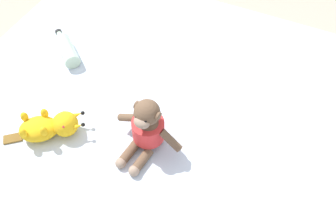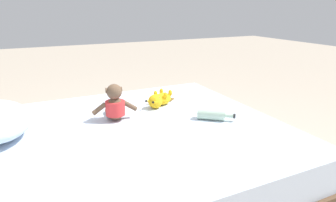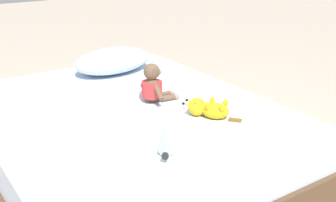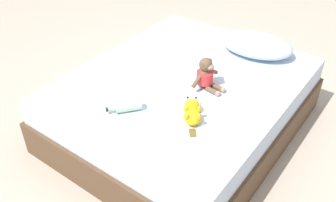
{
  "view_description": "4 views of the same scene",
  "coord_description": "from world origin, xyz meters",
  "px_view_note": "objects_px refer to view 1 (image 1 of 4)",
  "views": [
    {
      "loc": [
        0.84,
        0.39,
        1.71
      ],
      "look_at": [
        0.0,
        0.0,
        0.53
      ],
      "focal_mm": 39.47,
      "sensor_mm": 36.0,
      "label": 1
    },
    {
      "loc": [
        -1.51,
        0.43,
        1.17
      ],
      "look_at": [
        0.14,
        -0.35,
        0.57
      ],
      "focal_mm": 30.95,
      "sensor_mm": 36.0,
      "label": 2
    },
    {
      "loc": [
        -1.06,
        -2.02,
        1.4
      ],
      "look_at": [
        0.09,
        -0.29,
        0.6
      ],
      "focal_mm": 45.71,
      "sensor_mm": 36.0,
      "label": 3
    },
    {
      "loc": [
        1.31,
        -1.99,
        2.02
      ],
      "look_at": [
        0.11,
        -0.36,
        0.53
      ],
      "focal_mm": 40.05,
      "sensor_mm": 36.0,
      "label": 4
    }
  ],
  "objects_px": {
    "plush_monkey": "(147,129)",
    "bed": "(168,140)",
    "glass_bottle": "(67,50)",
    "plush_yellow_creature": "(50,127)"
  },
  "relations": [
    {
      "from": "plush_monkey",
      "to": "glass_bottle",
      "type": "relative_size",
      "value": 1.33
    },
    {
      "from": "bed",
      "to": "plush_yellow_creature",
      "type": "bearing_deg",
      "value": -49.82
    },
    {
      "from": "bed",
      "to": "plush_monkey",
      "type": "distance_m",
      "value": 0.39
    },
    {
      "from": "bed",
      "to": "plush_monkey",
      "type": "xyz_separation_m",
      "value": [
        0.18,
        0.0,
        0.34
      ]
    },
    {
      "from": "plush_monkey",
      "to": "plush_yellow_creature",
      "type": "xyz_separation_m",
      "value": [
        0.12,
        -0.36,
        -0.05
      ]
    },
    {
      "from": "plush_monkey",
      "to": "bed",
      "type": "bearing_deg",
      "value": -179.69
    },
    {
      "from": "plush_monkey",
      "to": "glass_bottle",
      "type": "xyz_separation_m",
      "value": [
        -0.27,
        -0.55,
        -0.06
      ]
    },
    {
      "from": "glass_bottle",
      "to": "bed",
      "type": "bearing_deg",
      "value": 81.36
    },
    {
      "from": "bed",
      "to": "plush_monkey",
      "type": "height_order",
      "value": "plush_monkey"
    },
    {
      "from": "plush_monkey",
      "to": "glass_bottle",
      "type": "bearing_deg",
      "value": -115.9
    }
  ]
}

